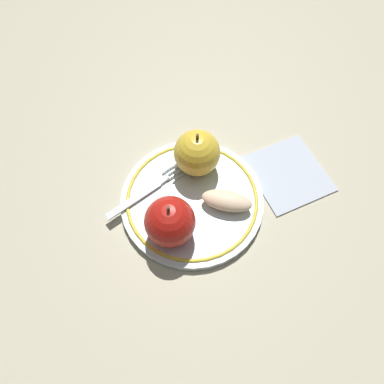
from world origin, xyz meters
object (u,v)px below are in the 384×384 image
at_px(apple_second_whole, 170,222).
at_px(fork, 152,187).
at_px(plate, 192,200).
at_px(apple_slice_front, 227,201).
at_px(napkin_folded, 288,173).
at_px(apple_red_whole, 197,153).

relative_size(apple_second_whole, fork, 0.46).
distance_m(plate, apple_second_whole, 0.08).
height_order(apple_second_whole, fork, apple_second_whole).
xyz_separation_m(apple_second_whole, apple_slice_front, (0.10, -0.01, -0.03)).
bearing_deg(napkin_folded, fork, 154.04).
height_order(apple_slice_front, napkin_folded, apple_slice_front).
bearing_deg(apple_second_whole, fork, 78.36).
distance_m(apple_second_whole, fork, 0.09).
height_order(plate, napkin_folded, plate).
bearing_deg(apple_red_whole, fork, 175.53).
bearing_deg(fork, napkin_folded, -29.57).
bearing_deg(plate, apple_slice_front, -46.98).
distance_m(apple_second_whole, napkin_folded, 0.23).
relative_size(apple_second_whole, apple_slice_front, 1.06).
bearing_deg(apple_red_whole, plate, -132.35).
height_order(apple_second_whole, apple_slice_front, apple_second_whole).
distance_m(apple_red_whole, napkin_folded, 0.17).
xyz_separation_m(apple_red_whole, fork, (-0.08, 0.01, -0.04)).
relative_size(apple_slice_front, fork, 0.43).
height_order(apple_red_whole, apple_second_whole, same).
bearing_deg(apple_slice_front, fork, -1.57).
distance_m(apple_slice_front, fork, 0.12).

